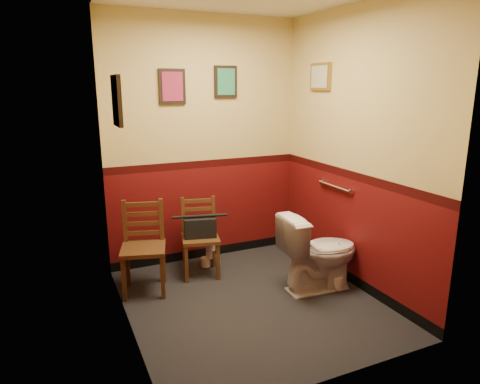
# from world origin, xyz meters

# --- Properties ---
(floor) EXTENTS (2.20, 2.40, 0.00)m
(floor) POSITION_xyz_m (0.00, 0.00, 0.00)
(floor) COLOR black
(floor) RESTS_ON ground
(wall_back) EXTENTS (2.20, 0.00, 2.70)m
(wall_back) POSITION_xyz_m (0.00, 1.20, 1.35)
(wall_back) COLOR #510B0C
(wall_back) RESTS_ON ground
(wall_front) EXTENTS (2.20, 0.00, 2.70)m
(wall_front) POSITION_xyz_m (0.00, -1.20, 1.35)
(wall_front) COLOR #510B0C
(wall_front) RESTS_ON ground
(wall_left) EXTENTS (0.00, 2.40, 2.70)m
(wall_left) POSITION_xyz_m (-1.10, 0.00, 1.35)
(wall_left) COLOR #510B0C
(wall_left) RESTS_ON ground
(wall_right) EXTENTS (0.00, 2.40, 2.70)m
(wall_right) POSITION_xyz_m (1.10, 0.00, 1.35)
(wall_right) COLOR #510B0C
(wall_right) RESTS_ON ground
(grab_bar) EXTENTS (0.05, 0.56, 0.06)m
(grab_bar) POSITION_xyz_m (1.07, 0.25, 0.95)
(grab_bar) COLOR silver
(grab_bar) RESTS_ON wall_right
(framed_print_back_a) EXTENTS (0.28, 0.04, 0.36)m
(framed_print_back_a) POSITION_xyz_m (-0.35, 1.18, 1.95)
(framed_print_back_a) COLOR black
(framed_print_back_a) RESTS_ON wall_back
(framed_print_back_b) EXTENTS (0.26, 0.04, 0.34)m
(framed_print_back_b) POSITION_xyz_m (0.25, 1.18, 2.00)
(framed_print_back_b) COLOR black
(framed_print_back_b) RESTS_ON wall_back
(framed_print_left) EXTENTS (0.04, 0.30, 0.38)m
(framed_print_left) POSITION_xyz_m (-1.08, 0.10, 1.85)
(framed_print_left) COLOR black
(framed_print_left) RESTS_ON wall_left
(framed_print_right) EXTENTS (0.04, 0.34, 0.28)m
(framed_print_right) POSITION_xyz_m (1.08, 0.60, 2.05)
(framed_print_right) COLOR olive
(framed_print_right) RESTS_ON wall_right
(toilet) EXTENTS (0.80, 0.48, 0.76)m
(toilet) POSITION_xyz_m (0.72, -0.03, 0.38)
(toilet) COLOR white
(toilet) RESTS_ON floor
(toilet_brush) EXTENTS (0.14, 0.14, 0.49)m
(toilet_brush) POSITION_xyz_m (0.89, -0.10, 0.08)
(toilet_brush) COLOR silver
(toilet_brush) RESTS_ON floor
(chair_left) EXTENTS (0.51, 0.51, 0.88)m
(chair_left) POSITION_xyz_m (-0.84, 0.66, 0.44)
(chair_left) COLOR #523218
(chair_left) RESTS_ON floor
(chair_right) EXTENTS (0.46, 0.46, 0.81)m
(chair_right) POSITION_xyz_m (-0.22, 0.80, 0.41)
(chair_right) COLOR #523218
(chair_right) RESTS_ON floor
(handbag) EXTENTS (0.36, 0.24, 0.24)m
(handbag) POSITION_xyz_m (-0.22, 0.76, 0.53)
(handbag) COLOR black
(handbag) RESTS_ON chair_right
(tp_stack) EXTENTS (0.23, 0.14, 0.39)m
(tp_stack) POSITION_xyz_m (-0.05, 0.93, 0.17)
(tp_stack) COLOR silver
(tp_stack) RESTS_ON floor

